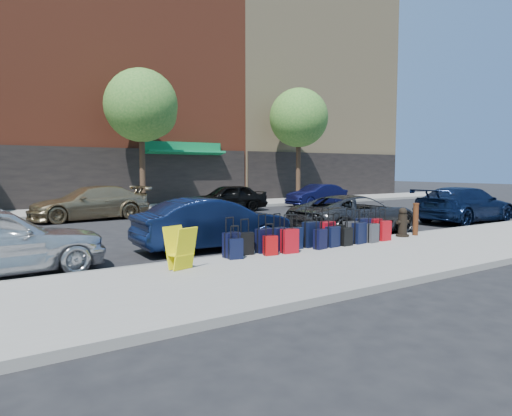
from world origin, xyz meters
TOP-DOWN VIEW (x-y plane):
  - ground at (0.00, 0.00)m, footprint 120.00×120.00m
  - sidewalk_near at (0.00, -6.50)m, footprint 60.00×4.00m
  - sidewalk_far at (0.00, 10.00)m, footprint 60.00×4.00m
  - curb_near at (0.00, -4.48)m, footprint 60.00×0.08m
  - curb_far at (0.00, 7.98)m, footprint 60.00×0.08m
  - building_center at (0.00, 17.99)m, footprint 17.00×12.85m
  - building_right at (16.00, 17.99)m, footprint 15.00×12.12m
  - tree_center at (0.64, 9.50)m, footprint 3.80×3.80m
  - tree_right at (11.14, 9.50)m, footprint 3.80×3.80m
  - suitcase_front_0 at (-2.44, -4.84)m, footprint 0.42×0.27m
  - suitcase_front_1 at (-2.00, -4.76)m, footprint 0.38×0.24m
  - suitcase_front_2 at (-1.48, -4.77)m, footprint 0.42×0.26m
  - suitcase_front_3 at (-1.04, -4.80)m, footprint 0.43×0.28m
  - suitcase_front_4 at (-0.51, -4.80)m, footprint 0.38×0.22m
  - suitcase_front_5 at (0.03, -4.78)m, footprint 0.48×0.30m
  - suitcase_front_6 at (0.57, -4.81)m, footprint 0.45×0.28m
  - suitcase_front_7 at (0.92, -4.84)m, footprint 0.38×0.25m
  - suitcase_front_8 at (1.43, -4.84)m, footprint 0.40×0.22m
  - suitcase_front_9 at (2.01, -4.76)m, footprint 0.43×0.25m
  - suitcase_front_10 at (2.45, -4.81)m, footprint 0.42×0.25m
  - suitcase_back_0 at (-2.47, -5.07)m, footprint 0.35×0.24m
  - suitcase_back_2 at (-1.53, -5.14)m, footprint 0.34×0.23m
  - suitcase_back_3 at (-0.98, -5.17)m, footprint 0.42×0.27m
  - suitcase_back_5 at (0.03, -5.15)m, footprint 0.38×0.26m
  - suitcase_back_6 at (0.52, -5.10)m, footprint 0.39×0.25m
  - suitcase_back_7 at (0.95, -5.16)m, footprint 0.33×0.20m
  - suitcase_back_8 at (1.50, -5.09)m, footprint 0.42×0.28m
  - suitcase_back_9 at (1.96, -5.16)m, footprint 0.38×0.25m
  - suitcase_back_10 at (2.50, -5.10)m, footprint 0.39×0.22m
  - fire_hydrant at (3.60, -4.87)m, footprint 0.45×0.40m
  - bollard at (4.15, -4.92)m, footprint 0.19×0.19m
  - display_rack at (-3.97, -5.37)m, footprint 0.62×0.66m
  - car_near_1 at (-1.90, -2.93)m, footprint 4.36×1.63m
  - car_near_2 at (3.65, -2.82)m, footprint 4.84×2.35m
  - car_near_3 at (9.89, -2.97)m, footprint 5.11×2.17m
  - car_far_1 at (-2.93, 6.53)m, footprint 5.24×2.49m
  - car_far_2 at (4.07, 6.74)m, footprint 4.34×2.18m
  - car_far_3 at (10.26, 6.77)m, footprint 4.02×1.63m

SIDE VIEW (x-z plane):
  - ground at x=0.00m, z-range 0.00..0.00m
  - sidewalk_near at x=0.00m, z-range 0.00..0.15m
  - sidewalk_far at x=0.00m, z-range 0.00..0.15m
  - curb_near at x=0.00m, z-range 0.00..0.15m
  - curb_far at x=0.00m, z-range 0.00..0.15m
  - suitcase_back_2 at x=-1.53m, z-range 0.01..0.77m
  - suitcase_back_0 at x=-2.47m, z-range 0.01..0.78m
  - suitcase_back_7 at x=0.95m, z-range 0.00..0.79m
  - suitcase_back_5 at x=0.03m, z-range -0.01..0.83m
  - suitcase_back_9 at x=1.96m, z-range -0.01..0.84m
  - suitcase_front_7 at x=0.92m, z-range -0.01..0.85m
  - suitcase_front_1 at x=-2.00m, z-range -0.01..0.86m
  - suitcase_back_6 at x=0.52m, z-range -0.02..0.87m
  - suitcase_front_4 at x=-0.51m, z-range -0.02..0.88m
  - suitcase_back_10 at x=2.50m, z-range -0.02..0.90m
  - suitcase_back_8 at x=1.50m, z-range -0.03..0.91m
  - suitcase_front_0 at x=-2.44m, z-range -0.03..0.92m
  - suitcase_back_3 at x=-0.98m, z-range -0.03..0.93m
  - suitcase_front_3 at x=-1.04m, z-range -0.03..0.93m
  - suitcase_front_8 at x=1.43m, z-range -0.03..0.93m
  - suitcase_front_2 at x=-1.48m, z-range -0.03..0.93m
  - suitcase_front_10 at x=2.45m, z-range -0.03..0.95m
  - suitcase_front_6 at x=0.57m, z-range -0.04..0.99m
  - suitcase_front_9 at x=2.01m, z-range -0.04..0.99m
  - suitcase_front_5 at x=0.03m, z-range -0.05..1.03m
  - fire_hydrant at x=3.60m, z-range 0.11..1.00m
  - display_rack at x=-3.97m, z-range 0.14..1.02m
  - car_far_3 at x=10.26m, z-range 0.00..1.30m
  - car_near_2 at x=3.65m, z-range 0.00..1.33m
  - bollard at x=4.15m, z-range 0.17..1.17m
  - car_far_2 at x=4.07m, z-range 0.00..1.42m
  - car_near_1 at x=-1.90m, z-range 0.00..1.42m
  - car_near_3 at x=9.89m, z-range 0.00..1.47m
  - car_far_1 at x=-2.93m, z-range 0.00..1.47m
  - tree_center at x=0.64m, z-range 1.78..9.05m
  - tree_right at x=11.14m, z-range 1.78..9.05m
  - building_right at x=16.00m, z-range -0.02..17.98m
  - building_center at x=0.00m, z-range -0.02..19.98m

